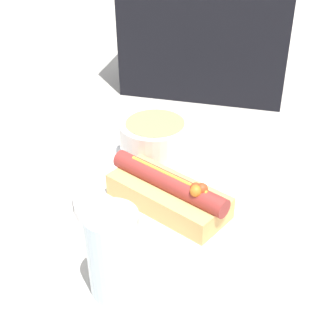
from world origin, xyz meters
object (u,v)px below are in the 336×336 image
Objects in this scene: soup_bowl at (155,138)px; spoon at (135,160)px; hot_dog at (169,193)px; drinking_glass at (114,253)px.

spoon is at bearing -131.39° from soup_bowl.
drinking_glass is (-0.03, -0.15, 0.02)m from hot_dog.
drinking_glass is at bearing -74.52° from hot_dog.
hot_dog is 0.15m from drinking_glass.
hot_dog is at bearing -153.06° from spoon.
soup_bowl reaches higher than spoon.
spoon is (-0.03, -0.03, -0.03)m from soup_bowl.
drinking_glass is at bearing 179.54° from spoon.
hot_dog is at bearing 79.46° from drinking_glass.
soup_bowl is (-0.05, 0.12, 0.01)m from hot_dog.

